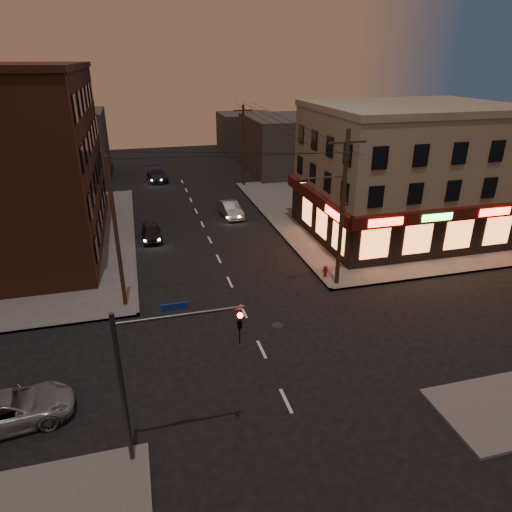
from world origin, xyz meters
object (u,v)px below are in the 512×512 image
object	(u,v)px
sedan_far	(157,175)
fire_hydrant	(325,271)
sedan_mid	(230,209)
suv_cross	(9,410)
sedan_near	(151,232)

from	to	relation	value
sedan_far	fire_hydrant	xyz separation A→B (m)	(9.28, -30.53, -0.14)
sedan_mid	fire_hydrant	size ratio (longest dim) A/B	5.25
sedan_mid	sedan_far	xyz separation A→B (m)	(-5.80, 15.86, 0.03)
sedan_far	suv_cross	bearing A→B (deg)	-108.06
sedan_near	fire_hydrant	xyz separation A→B (m)	(11.04, -10.52, -0.05)
sedan_far	fire_hydrant	bearing A→B (deg)	-79.05
suv_cross	sedan_near	bearing A→B (deg)	-26.73
sedan_near	fire_hydrant	distance (m)	15.25
fire_hydrant	sedan_near	bearing A→B (deg)	136.40
suv_cross	sedan_near	distance (m)	20.82
sedan_near	suv_cross	bearing A→B (deg)	-110.94
suv_cross	sedan_mid	world-z (taller)	sedan_mid
suv_cross	sedan_near	size ratio (longest dim) A/B	1.32
suv_cross	sedan_mid	size ratio (longest dim) A/B	1.17
sedan_near	sedan_far	bearing A→B (deg)	82.95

